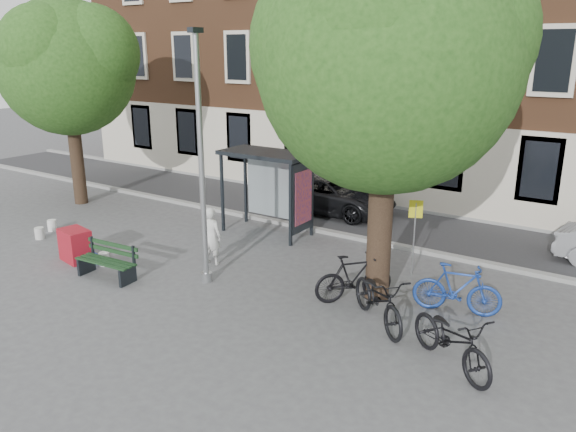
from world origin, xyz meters
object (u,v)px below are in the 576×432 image
(bike_c, at_px, (452,339))
(notice_sign, at_px, (415,221))
(bike_a, at_px, (379,299))
(bike_d, at_px, (354,278))
(painter, at_px, (211,236))
(bike_b, at_px, (457,289))
(bench, at_px, (108,263))
(car_dark, at_px, (331,195))
(bus_shelter, at_px, (279,175))
(lamppost, at_px, (202,174))
(red_stand, at_px, (75,245))

(bike_c, distance_m, notice_sign, 4.50)
(bike_a, height_order, bike_d, bike_a)
(painter, bearing_deg, bike_b, 175.27)
(bench, distance_m, bike_b, 8.58)
(bike_d, bearing_deg, car_dark, -16.13)
(notice_sign, bearing_deg, bus_shelter, 146.67)
(lamppost, relative_size, bike_d, 3.21)
(car_dark, relative_size, red_stand, 5.15)
(bus_shelter, height_order, bike_a, bus_shelter)
(bus_shelter, distance_m, bike_b, 6.96)
(red_stand, bearing_deg, bike_a, 8.05)
(car_dark, bearing_deg, bench, 167.44)
(painter, height_order, bike_c, painter)
(bench, xyz_separation_m, bike_d, (5.86, 2.29, 0.17))
(bench, distance_m, red_stand, 1.75)
(bench, relative_size, red_stand, 1.95)
(bench, height_order, car_dark, car_dark)
(lamppost, relative_size, notice_sign, 3.04)
(bike_a, distance_m, bike_d, 1.24)
(lamppost, bearing_deg, bike_b, 16.77)
(bus_shelter, height_order, bike_d, bus_shelter)
(car_dark, bearing_deg, bike_a, -144.42)
(bus_shelter, relative_size, painter, 1.79)
(bike_d, xyz_separation_m, car_dark, (-4.07, 6.14, 0.07))
(bike_c, relative_size, car_dark, 0.47)
(car_dark, bearing_deg, bike_d, -147.05)
(lamppost, height_order, bench, lamppost)
(red_stand, bearing_deg, bike_b, 15.25)
(bike_b, height_order, car_dark, car_dark)
(lamppost, distance_m, bus_shelter, 4.24)
(bike_a, bearing_deg, lamppost, 133.71)
(notice_sign, bearing_deg, bench, -168.45)
(bench, xyz_separation_m, bike_b, (8.05, 2.97, 0.17))
(bench, height_order, bike_b, bike_b)
(red_stand, bearing_deg, painter, 30.29)
(bike_a, height_order, car_dark, car_dark)
(painter, relative_size, bike_d, 0.84)
(bike_c, distance_m, bike_d, 3.22)
(bike_b, height_order, notice_sign, notice_sign)
(bench, bearing_deg, bike_d, 17.14)
(bench, bearing_deg, car_dark, 73.84)
(bike_a, bearing_deg, bus_shelter, 93.79)
(bench, height_order, bike_c, bike_c)
(lamppost, xyz_separation_m, bike_b, (5.80, 1.75, -2.21))
(bus_shelter, xyz_separation_m, bike_d, (4.22, -3.04, -1.35))
(bike_b, relative_size, bike_d, 1.01)
(painter, xyz_separation_m, bike_d, (4.30, 0.06, -0.22))
(notice_sign, bearing_deg, bike_d, -127.56)
(bike_a, xyz_separation_m, bike_d, (-0.98, 0.77, -0.02))
(bus_shelter, xyz_separation_m, bench, (-1.64, -5.33, -1.51))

